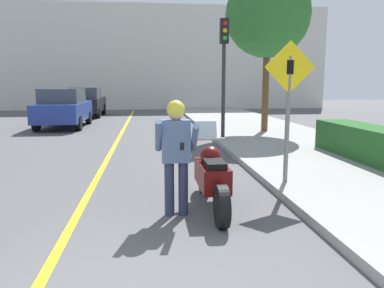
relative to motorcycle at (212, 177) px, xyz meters
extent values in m
cube|color=gray|center=(3.40, 1.11, -0.42)|extent=(4.40, 44.00, 0.13)
cube|color=yellow|center=(-2.00, 3.11, -0.49)|extent=(0.12, 36.00, 0.01)
cube|color=beige|center=(-1.40, 23.11, 3.30)|extent=(28.00, 1.20, 7.59)
cylinder|color=black|center=(0.00, -0.81, -0.20)|extent=(0.14, 0.58, 0.58)
cylinder|color=black|center=(0.00, 0.79, -0.20)|extent=(0.14, 0.58, 0.58)
cube|color=#510C0C|center=(0.00, -0.01, 0.03)|extent=(0.40, 1.10, 0.36)
sphere|color=#510C0C|center=(0.00, 0.14, 0.29)|extent=(0.32, 0.32, 0.32)
cube|color=black|center=(0.00, -0.26, 0.25)|extent=(0.28, 0.48, 0.10)
cylinder|color=silver|center=(0.00, 0.54, 0.51)|extent=(0.62, 0.03, 0.03)
cube|color=silver|center=(0.00, 0.61, 0.63)|extent=(0.36, 0.12, 0.31)
cylinder|color=#282D4C|center=(-0.66, -0.26, -0.10)|extent=(0.14, 0.14, 0.79)
cylinder|color=#282D4C|center=(-0.46, -0.26, -0.10)|extent=(0.14, 0.14, 0.79)
cube|color=slate|center=(-0.56, -0.26, 0.60)|extent=(0.40, 0.22, 0.60)
cylinder|color=slate|center=(-0.81, -0.36, 0.69)|extent=(0.09, 0.37, 0.47)
cylinder|color=slate|center=(-0.31, -0.38, 0.66)|extent=(0.09, 0.43, 0.43)
sphere|color=tan|center=(-0.56, -0.26, 1.00)|extent=(0.22, 0.22, 0.22)
sphere|color=gold|center=(-0.56, -0.26, 1.05)|extent=(0.26, 0.26, 0.26)
cube|color=black|center=(-0.50, -0.54, 0.57)|extent=(0.06, 0.05, 0.11)
cylinder|color=slate|center=(1.50, 0.88, 0.76)|extent=(0.08, 0.08, 2.23)
cube|color=yellow|center=(1.50, 0.86, 1.68)|extent=(0.91, 0.02, 0.91)
cube|color=black|center=(1.50, 0.85, 1.68)|extent=(0.12, 0.01, 0.24)
cylinder|color=#2D2D30|center=(1.45, 6.41, 1.52)|extent=(0.12, 0.12, 3.76)
cube|color=black|center=(1.45, 6.39, 3.02)|extent=(0.26, 0.22, 0.76)
sphere|color=red|center=(1.45, 6.27, 3.24)|extent=(0.14, 0.14, 0.14)
sphere|color=gold|center=(1.45, 6.27, 3.02)|extent=(0.14, 0.14, 0.14)
sphere|color=green|center=(1.45, 6.27, 2.80)|extent=(0.14, 0.14, 0.14)
cube|color=#235623|center=(4.20, 2.19, 0.02)|extent=(0.90, 4.71, 0.76)
cylinder|color=brown|center=(3.37, 8.09, 1.21)|extent=(0.24, 0.24, 3.14)
sphere|color=#2D6B2D|center=(3.37, 8.09, 3.85)|extent=(3.05, 3.05, 3.05)
cylinder|color=black|center=(-5.44, 12.68, -0.17)|extent=(0.22, 0.64, 0.64)
cylinder|color=black|center=(-3.78, 12.68, -0.17)|extent=(0.22, 0.64, 0.64)
cylinder|color=black|center=(-5.44, 10.07, -0.17)|extent=(0.22, 0.64, 0.64)
cylinder|color=black|center=(-3.78, 10.07, -0.17)|extent=(0.22, 0.64, 0.64)
cube|color=navy|center=(-4.61, 11.37, 0.21)|extent=(1.80, 4.20, 0.76)
cube|color=#38424C|center=(-4.61, 11.21, 0.89)|extent=(1.58, 2.18, 0.60)
cylinder|color=black|center=(-5.38, 18.27, -0.17)|extent=(0.22, 0.64, 0.64)
cylinder|color=black|center=(-3.72, 18.27, -0.17)|extent=(0.22, 0.64, 0.64)
cylinder|color=black|center=(-5.38, 15.66, -0.17)|extent=(0.22, 0.64, 0.64)
cylinder|color=black|center=(-3.72, 15.66, -0.17)|extent=(0.22, 0.64, 0.64)
cube|color=black|center=(-4.55, 16.96, 0.21)|extent=(1.80, 4.20, 0.76)
cube|color=#38424C|center=(-4.55, 16.80, 0.89)|extent=(1.58, 2.18, 0.60)
camera|label=1|loc=(-0.93, -5.47, 1.40)|focal=35.00mm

